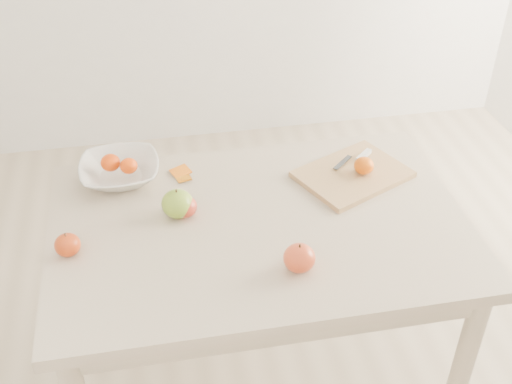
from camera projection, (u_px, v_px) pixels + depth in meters
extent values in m
cube|color=#C3AC93|center=(259.00, 227.00, 1.86)|extent=(1.20, 0.80, 0.04)
cylinder|color=#BCAA8E|center=(91.00, 267.00, 2.27)|extent=(0.06, 0.06, 0.71)
cylinder|color=#BCAA8E|center=(382.00, 230.00, 2.43)|extent=(0.06, 0.06, 0.71)
cylinder|color=#BCAA8E|center=(460.00, 375.00, 1.89)|extent=(0.06, 0.06, 0.71)
cube|color=tan|center=(353.00, 174.00, 2.02)|extent=(0.40, 0.35, 0.02)
ellipsoid|color=#DC4C07|center=(364.00, 166.00, 2.00)|extent=(0.06, 0.06, 0.05)
imported|color=silver|center=(120.00, 171.00, 2.00)|extent=(0.25, 0.25, 0.06)
ellipsoid|color=#D84507|center=(110.00, 163.00, 1.99)|extent=(0.06, 0.06, 0.05)
ellipsoid|color=#C83F07|center=(129.00, 166.00, 1.98)|extent=(0.05, 0.05, 0.05)
cube|color=orange|center=(181.00, 172.00, 2.04)|extent=(0.07, 0.07, 0.01)
cube|color=#C56C0D|center=(184.00, 179.00, 2.01)|extent=(0.05, 0.04, 0.01)
cube|color=white|center=(364.00, 155.00, 2.08)|extent=(0.07, 0.06, 0.01)
cube|color=#3A3D42|center=(343.00, 162.00, 2.05)|extent=(0.08, 0.08, 0.00)
ellipsoid|color=#5E9018|center=(177.00, 204.00, 1.85)|extent=(0.09, 0.09, 0.08)
ellipsoid|color=maroon|center=(185.00, 207.00, 1.85)|extent=(0.07, 0.07, 0.06)
ellipsoid|color=maroon|center=(67.00, 245.00, 1.72)|extent=(0.07, 0.07, 0.06)
ellipsoid|color=maroon|center=(299.00, 258.00, 1.67)|extent=(0.08, 0.08, 0.08)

